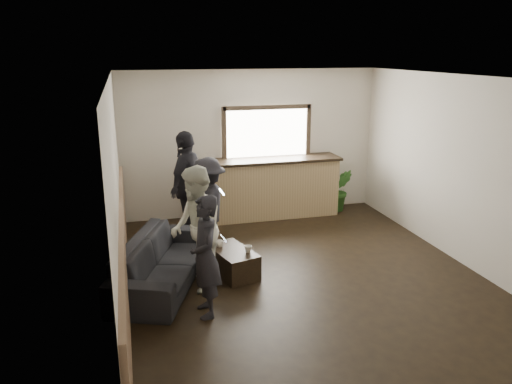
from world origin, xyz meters
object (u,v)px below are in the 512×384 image
object	(u,v)px
bar_counter	(270,184)
person_c	(208,205)
cup_a	(220,244)
person_d	(188,185)
person_a	(205,257)
coffee_table	(232,262)
potted_plant	(340,190)
sofa	(162,261)
cup_b	(248,249)
person_b	(196,229)

from	to	relation	value
bar_counter	person_c	xyz separation A→B (m)	(-1.45, -1.46, 0.13)
cup_a	person_d	distance (m)	1.60
person_a	person_c	size ratio (longest dim) A/B	0.99
coffee_table	potted_plant	bearing A→B (deg)	41.02
coffee_table	person_d	bearing A→B (deg)	103.90
sofa	cup_a	bearing A→B (deg)	-56.53
person_c	person_d	bearing A→B (deg)	-138.58
coffee_table	sofa	bearing A→B (deg)	-178.81
cup_b	person_a	size ratio (longest dim) A/B	0.07
cup_b	person_b	size ratio (longest dim) A/B	0.06
bar_counter	person_a	size ratio (longest dim) A/B	1.78
cup_a	person_c	distance (m)	0.87
cup_b	bar_counter	bearing A→B (deg)	67.26
person_b	person_c	bearing A→B (deg)	161.03
cup_b	person_b	bearing A→B (deg)	-169.60
sofa	cup_b	xyz separation A→B (m)	(1.19, -0.13, 0.10)
person_b	bar_counter	bearing A→B (deg)	143.64
person_c	bar_counter	bearing A→B (deg)	158.34
cup_b	person_a	xyz separation A→B (m)	(-0.74, -0.88, 0.33)
bar_counter	coffee_table	distance (m)	2.76
sofa	coffee_table	size ratio (longest dim) A/B	2.65
person_a	person_d	xyz separation A→B (m)	(0.14, 2.68, 0.17)
cup_a	sofa	bearing A→B (deg)	-167.90
person_b	person_c	size ratio (longest dim) A/B	1.10
person_d	cup_b	bearing A→B (deg)	51.24
person_d	cup_a	bearing A→B (deg)	42.32
coffee_table	person_c	size ratio (longest dim) A/B	0.55
coffee_table	cup_a	world-z (taller)	cup_a
sofa	person_b	distance (m)	0.74
person_b	person_a	bearing A→B (deg)	-2.39
sofa	person_a	bearing A→B (deg)	-134.45
bar_counter	cup_a	distance (m)	2.67
cup_b	cup_a	bearing A→B (deg)	138.92
sofa	cup_b	distance (m)	1.20
person_a	coffee_table	bearing A→B (deg)	149.61
cup_a	person_b	size ratio (longest dim) A/B	0.07
person_a	person_d	distance (m)	2.69
bar_counter	cup_a	xyz separation A→B (m)	(-1.42, -2.25, -0.22)
sofa	person_b	xyz separation A→B (m)	(0.45, -0.26, 0.52)
person_c	coffee_table	bearing A→B (deg)	33.68
sofa	person_c	xyz separation A→B (m)	(0.82, 0.97, 0.44)
bar_counter	person_d	distance (m)	1.87
person_b	person_d	world-z (taller)	person_d
sofa	potted_plant	xyz separation A→B (m)	(3.72, 2.39, 0.10)
cup_b	person_d	size ratio (longest dim) A/B	0.06
person_b	potted_plant	bearing A→B (deg)	126.65
coffee_table	potted_plant	size ratio (longest dim) A/B	0.98
coffee_table	cup_a	bearing A→B (deg)	134.05
sofa	cup_b	world-z (taller)	sofa
cup_a	bar_counter	bearing A→B (deg)	57.69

